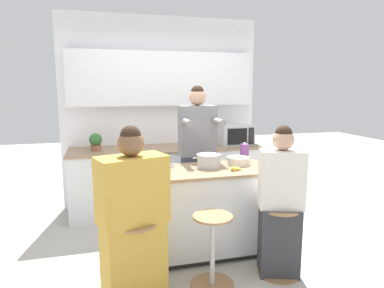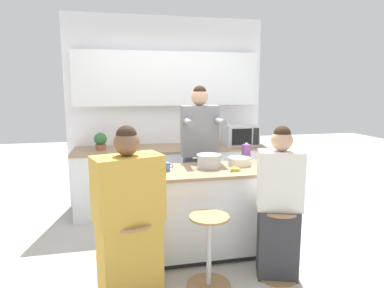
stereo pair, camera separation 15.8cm
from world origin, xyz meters
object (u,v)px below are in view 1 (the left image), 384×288
at_px(fruit_bowl, 138,174).
at_px(banana_bunch, 235,168).
at_px(bar_stool_leftmost, 136,259).
at_px(person_wrapped_blanket, 133,219).
at_px(coffee_cup_near, 167,167).
at_px(potted_plant, 96,141).
at_px(person_cooking, 197,160).
at_px(juice_carton, 244,152).
at_px(bar_stool_rightmost, 280,241).
at_px(microwave, 235,135).
at_px(person_seated_near, 280,208).
at_px(cooking_pot, 209,161).
at_px(kitchen_island, 194,212).
at_px(bar_stool_center, 212,250).

xyz_separation_m(fruit_bowl, banana_bunch, (0.96, 0.05, -0.02)).
height_order(bar_stool_leftmost, banana_bunch, banana_bunch).
bearing_deg(person_wrapped_blanket, coffee_cup_near, 38.78).
distance_m(bar_stool_leftmost, potted_plant, 2.11).
bearing_deg(person_cooking, bar_stool_leftmost, -122.67).
xyz_separation_m(person_wrapped_blanket, juice_carton, (1.32, 0.83, 0.33)).
bearing_deg(person_cooking, person_wrapped_blanket, -123.53).
xyz_separation_m(bar_stool_rightmost, banana_bunch, (-0.26, 0.46, 0.59)).
xyz_separation_m(coffee_cup_near, microwave, (1.26, 1.30, 0.10)).
height_order(person_seated_near, fruit_bowl, person_seated_near).
xyz_separation_m(juice_carton, microwave, (0.33, 1.07, 0.04)).
relative_size(coffee_cup_near, juice_carton, 0.54).
xyz_separation_m(person_seated_near, cooking_pot, (-0.48, 0.63, 0.33)).
height_order(person_cooking, potted_plant, person_cooking).
xyz_separation_m(cooking_pot, banana_bunch, (0.21, -0.19, -0.05)).
bearing_deg(person_seated_near, potted_plant, 147.82).
xyz_separation_m(person_wrapped_blanket, coffee_cup_near, (0.39, 0.59, 0.27)).
relative_size(kitchen_island, coffee_cup_near, 14.64).
bearing_deg(fruit_bowl, banana_bunch, 2.80).
height_order(person_cooking, fruit_bowl, person_cooking).
relative_size(bar_stool_center, cooking_pot, 1.88).
distance_m(person_cooking, fruit_bowl, 1.11).
relative_size(kitchen_island, potted_plant, 7.10).
relative_size(bar_stool_leftmost, cooking_pot, 1.88).
bearing_deg(coffee_cup_near, bar_stool_rightmost, -33.45).
xyz_separation_m(person_seated_near, potted_plant, (-1.60, 1.95, 0.38)).
relative_size(person_seated_near, fruit_bowl, 6.09).
relative_size(person_seated_near, cooking_pot, 4.09).
relative_size(microwave, potted_plant, 2.03).
xyz_separation_m(bar_stool_leftmost, microwave, (1.63, 1.92, 0.71)).
height_order(bar_stool_center, banana_bunch, banana_bunch).
bearing_deg(cooking_pot, person_seated_near, -52.89).
xyz_separation_m(person_wrapped_blanket, potted_plant, (-0.29, 1.95, 0.35)).
xyz_separation_m(fruit_bowl, coffee_cup_near, (0.30, 0.20, 0.01)).
bearing_deg(coffee_cup_near, cooking_pot, 4.89).
bearing_deg(juice_carton, person_seated_near, -90.41).
xyz_separation_m(person_wrapped_blanket, cooking_pot, (0.84, 0.63, 0.30)).
bearing_deg(bar_stool_center, fruit_bowl, 143.34).
relative_size(bar_stool_rightmost, person_wrapped_blanket, 0.45).
relative_size(bar_stool_rightmost, banana_bunch, 4.62).
bearing_deg(bar_stool_rightmost, microwave, 80.10).
xyz_separation_m(person_seated_near, fruit_bowl, (-1.22, 0.39, 0.29)).
bearing_deg(person_wrapped_blanket, potted_plant, 80.66).
bearing_deg(juice_carton, kitchen_island, -158.85).
relative_size(person_wrapped_blanket, cooking_pot, 4.19).
relative_size(person_wrapped_blanket, microwave, 3.06).
xyz_separation_m(person_seated_near, microwave, (0.33, 1.90, 0.40)).
bearing_deg(person_seated_near, coffee_cup_near, 165.72).
distance_m(bar_stool_center, person_seated_near, 0.72).
distance_m(bar_stool_leftmost, fruit_bowl, 0.73).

